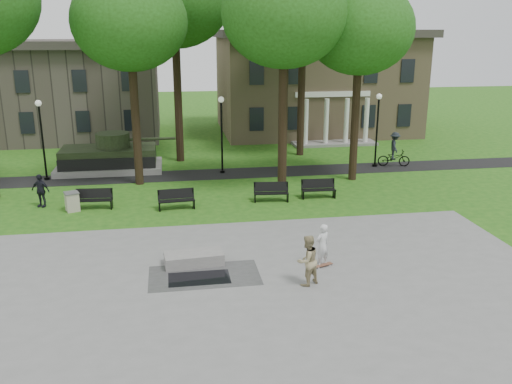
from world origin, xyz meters
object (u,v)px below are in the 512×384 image
cyclist (394,152)px  park_bench_0 (94,198)px  friend_watching (307,260)px  skateboarder (322,245)px  trash_bin (72,201)px  concrete_block (194,258)px

cyclist → park_bench_0: cyclist is taller
friend_watching → park_bench_0: size_ratio=0.99×
skateboarder → trash_bin: size_ratio=1.72×
park_bench_0 → trash_bin: bearing=-163.4°
friend_watching → skateboarder: bearing=-152.2°
skateboarder → cyclist: size_ratio=0.74×
skateboarder → cyclist: (8.96, 14.44, 0.07)m
concrete_block → cyclist: bearing=44.6°
concrete_block → friend_watching: 4.53m
cyclist → trash_bin: cyclist is taller
cyclist → concrete_block: bearing=148.1°
cyclist → park_bench_0: (-18.27, -5.94, -0.40)m
friend_watching → park_bench_0: (-8.36, 9.96, -0.40)m
trash_bin → cyclist: bearing=17.7°
skateboarder → trash_bin: 13.24m
cyclist → trash_bin: 20.26m
cyclist → park_bench_0: size_ratio=1.23×
concrete_block → skateboarder: skateboarder is taller
trash_bin → skateboarder: bearing=-38.7°
concrete_block → trash_bin: trash_bin is taller
concrete_block → cyclist: cyclist is taller
concrete_block → cyclist: (13.72, 13.53, 0.67)m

